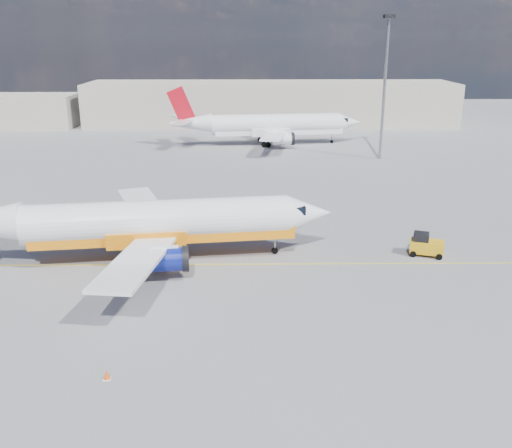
{
  "coord_description": "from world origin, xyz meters",
  "views": [
    {
      "loc": [
        0.77,
        -37.15,
        16.55
      ],
      "look_at": [
        1.26,
        2.18,
        3.5
      ],
      "focal_mm": 40.0,
      "sensor_mm": 36.0,
      "label": 1
    }
  ],
  "objects_px": {
    "main_jet": "(146,223)",
    "second_jet": "(270,125)",
    "gse_tug": "(426,245)",
    "traffic_cone": "(107,375)"
  },
  "relations": [
    {
      "from": "main_jet",
      "to": "second_jet",
      "type": "distance_m",
      "value": 50.11
    },
    {
      "from": "second_jet",
      "to": "gse_tug",
      "type": "xyz_separation_m",
      "value": [
        10.63,
        -48.08,
        -2.23
      ]
    },
    {
      "from": "main_jet",
      "to": "second_jet",
      "type": "xyz_separation_m",
      "value": [
        11.13,
        48.86,
        0.05
      ]
    },
    {
      "from": "second_jet",
      "to": "traffic_cone",
      "type": "relative_size",
      "value": 57.65
    },
    {
      "from": "main_jet",
      "to": "traffic_cone",
      "type": "distance_m",
      "value": 16.34
    },
    {
      "from": "gse_tug",
      "to": "main_jet",
      "type": "bearing_deg",
      "value": -159.8
    },
    {
      "from": "main_jet",
      "to": "second_jet",
      "type": "height_order",
      "value": "second_jet"
    },
    {
      "from": "main_jet",
      "to": "second_jet",
      "type": "bearing_deg",
      "value": 69.84
    },
    {
      "from": "main_jet",
      "to": "traffic_cone",
      "type": "relative_size",
      "value": 56.78
    },
    {
      "from": "second_jet",
      "to": "gse_tug",
      "type": "relative_size",
      "value": 10.75
    }
  ]
}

